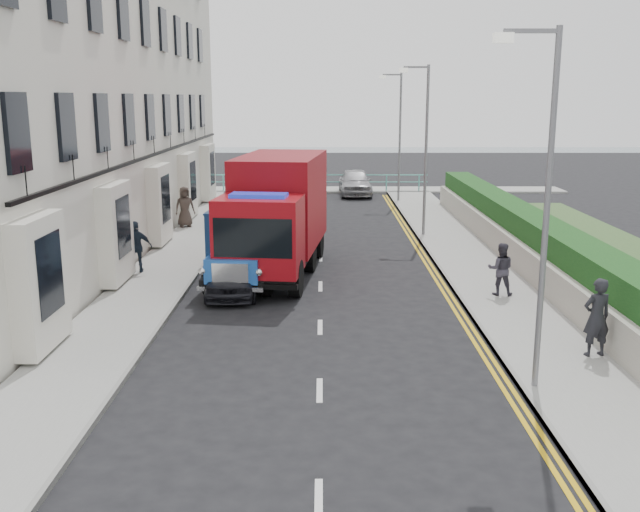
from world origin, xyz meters
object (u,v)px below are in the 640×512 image
Objects in this scene: lamp_mid at (423,141)px; lamp_far at (398,130)px; lamp_near at (542,192)px; pedestrian_east_near at (597,317)px; red_lorry at (277,212)px; parked_car_front at (233,273)px; bedford_lorry at (243,253)px.

lamp_mid is 10.00m from lamp_far.
lamp_mid is (0.00, 16.00, 0.00)m from lamp_near.
pedestrian_east_near is at bearing 41.15° from lamp_near.
lamp_far is 3.94× the size of pedestrian_east_near.
lamp_mid is 8.54m from red_lorry.
parked_car_front is at bearing -107.50° from red_lorry.
red_lorry is at bearing 63.64° from parked_car_front.
lamp_near is 1.91× the size of parked_car_front.
parked_car_front is (-0.24, -0.57, -0.47)m from bedford_lorry.
lamp_mid is at bearing -95.05° from pedestrian_east_near.
lamp_far is at bearing 67.86° from parked_car_front.
red_lorry reaches higher than bedford_lorry.
parked_car_front is at bearing -109.87° from lamp_far.
bedford_lorry is at bearing -109.78° from lamp_far.
lamp_near and lamp_mid have the same top height.
lamp_mid is 1.00× the size of lamp_far.
lamp_near is at bearing -49.18° from parked_car_front.
lamp_near is 0.92× the size of red_lorry.
bedford_lorry is at bearing -107.92° from red_lorry.
lamp_far reaches higher than pedestrian_east_near.
bedford_lorry is 2.90× the size of pedestrian_east_near.
pedestrian_east_near reaches higher than parked_car_front.
red_lorry is 4.26× the size of pedestrian_east_near.
lamp_far is 24.58m from pedestrian_east_near.
parked_car_front is (-1.17, -2.61, -1.42)m from red_lorry.
pedestrian_east_near is at bearing -34.87° from parked_car_front.
pedestrian_east_near is (1.92, 1.68, -2.99)m from lamp_near.
parked_car_front is at bearing 133.10° from lamp_near.
bedford_lorry is 1.41× the size of parked_car_front.
lamp_mid is 1.91× the size of parked_car_front.
parked_car_front is 10.33m from pedestrian_east_near.
parked_car_front is (-6.78, -18.76, -3.37)m from lamp_far.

